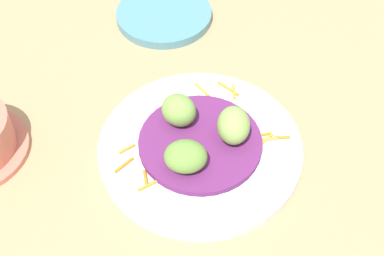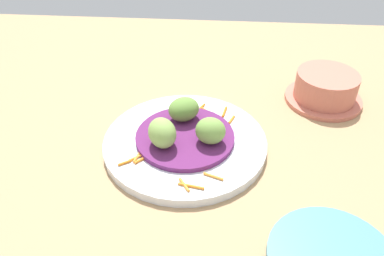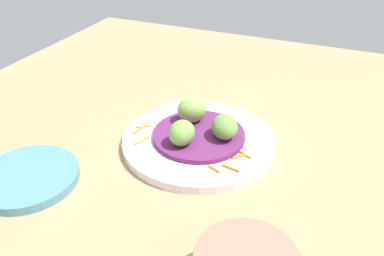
% 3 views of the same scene
% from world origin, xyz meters
% --- Properties ---
extents(table_surface, '(1.10, 1.10, 0.02)m').
position_xyz_m(table_surface, '(0.00, 0.00, 0.01)').
color(table_surface, tan).
rests_on(table_surface, ground).
extents(main_plate, '(0.26, 0.26, 0.01)m').
position_xyz_m(main_plate, '(0.01, -0.03, 0.03)').
color(main_plate, silver).
rests_on(main_plate, table_surface).
extents(cabbage_bed, '(0.16, 0.16, 0.01)m').
position_xyz_m(cabbage_bed, '(0.01, -0.03, 0.04)').
color(cabbage_bed, '#60235B').
rests_on(cabbage_bed, main_plate).
extents(carrot_garnish, '(0.22, 0.17, 0.00)m').
position_xyz_m(carrot_garnish, '(-0.01, -0.04, 0.04)').
color(carrot_garnish, orange).
rests_on(carrot_garnish, main_plate).
extents(guac_scoop_left, '(0.06, 0.06, 0.05)m').
position_xyz_m(guac_scoop_left, '(-0.01, 0.00, 0.07)').
color(guac_scoop_left, '#84A851').
rests_on(guac_scoop_left, cabbage_bed).
extents(guac_scoop_center, '(0.05, 0.05, 0.04)m').
position_xyz_m(guac_scoop_center, '(-0.00, -0.07, 0.06)').
color(guac_scoop_center, '#759E47').
rests_on(guac_scoop_center, cabbage_bed).
extents(guac_scoop_right, '(0.06, 0.07, 0.04)m').
position_xyz_m(guac_scoop_right, '(0.06, -0.03, 0.06)').
color(guac_scoop_right, olive).
rests_on(guac_scoop_right, cabbage_bed).
extents(side_plate_small, '(0.15, 0.15, 0.01)m').
position_xyz_m(side_plate_small, '(-0.19, -0.22, 0.03)').
color(side_plate_small, teal).
rests_on(side_plate_small, table_surface).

